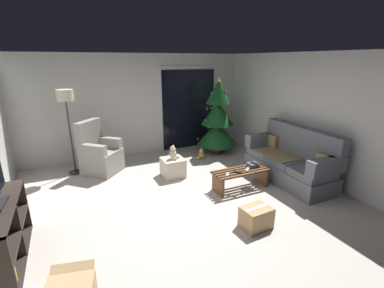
{
  "coord_description": "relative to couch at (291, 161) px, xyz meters",
  "views": [
    {
      "loc": [
        -1.62,
        -3.61,
        2.35
      ],
      "look_at": [
        0.4,
        0.7,
        0.85
      ],
      "focal_mm": 25.15,
      "sensor_mm": 36.0,
      "label": 1
    }
  ],
  "objects": [
    {
      "name": "ground_plane",
      "position": [
        -2.32,
        -0.11,
        -0.4
      ],
      "size": [
        7.0,
        7.0,
        0.0
      ],
      "primitive_type": "plane",
      "color": "#BCB2A8"
    },
    {
      "name": "patio_door_glass",
      "position": [
        -0.95,
        2.86,
        0.65
      ],
      "size": [
        1.5,
        0.02,
        2.1
      ],
      "primitive_type": "cube",
      "color": "black",
      "rests_on": "ground"
    },
    {
      "name": "ottoman",
      "position": [
        -2.09,
        1.17,
        -0.21
      ],
      "size": [
        0.44,
        0.44,
        0.39
      ],
      "primitive_type": "cube",
      "color": "beige",
      "rests_on": "ground"
    },
    {
      "name": "cell_phone",
      "position": [
        -0.82,
        0.13,
        0.05
      ],
      "size": [
        0.11,
        0.16,
        0.01
      ],
      "primitive_type": "cube",
      "rotation": [
        0.0,
        0.0,
        0.31
      ],
      "color": "black",
      "rests_on": "book_stack"
    },
    {
      "name": "remote_white",
      "position": [
        -1.02,
        0.05,
        -0.02
      ],
      "size": [
        0.15,
        0.13,
        0.02
      ],
      "primitive_type": "cube",
      "rotation": [
        0.0,
        0.0,
        2.28
      ],
      "color": "silver",
      "rests_on": "coffee_table"
    },
    {
      "name": "couch",
      "position": [
        0.0,
        0.0,
        0.0
      ],
      "size": [
        0.82,
        1.96,
        1.08
      ],
      "color": "slate",
      "rests_on": "ground"
    },
    {
      "name": "floor_lamp",
      "position": [
        -3.94,
        2.23,
        1.11
      ],
      "size": [
        0.32,
        0.32,
        1.78
      ],
      "color": "#2D2D30",
      "rests_on": "ground"
    },
    {
      "name": "teddy_bear_cream",
      "position": [
        -2.08,
        1.16,
        0.11
      ],
      "size": [
        0.21,
        0.22,
        0.29
      ],
      "color": "beige",
      "rests_on": "ottoman"
    },
    {
      "name": "coffee_table",
      "position": [
        -1.13,
        0.1,
        -0.15
      ],
      "size": [
        1.1,
        0.4,
        0.37
      ],
      "color": "brown",
      "rests_on": "ground"
    },
    {
      "name": "patio_door_frame",
      "position": [
        -0.95,
        2.88,
        0.7
      ],
      "size": [
        1.6,
        0.02,
        2.2
      ],
      "primitive_type": "cube",
      "color": "silver",
      "rests_on": "ground"
    },
    {
      "name": "remote_silver",
      "position": [
        -1.48,
        0.02,
        -0.02
      ],
      "size": [
        0.14,
        0.15,
        0.02
      ],
      "primitive_type": "cube",
      "rotation": [
        0.0,
        0.0,
        2.43
      ],
      "color": "#ADADB2",
      "rests_on": "coffee_table"
    },
    {
      "name": "christmas_tree",
      "position": [
        -0.47,
        2.13,
        0.47
      ],
      "size": [
        1.04,
        1.04,
        1.94
      ],
      "color": "#4C1E19",
      "rests_on": "ground"
    },
    {
      "name": "remote_black",
      "position": [
        -1.26,
        0.02,
        -0.02
      ],
      "size": [
        0.14,
        0.15,
        0.02
      ],
      "primitive_type": "cube",
      "rotation": [
        0.0,
        0.0,
        0.72
      ],
      "color": "black",
      "rests_on": "coffee_table"
    },
    {
      "name": "teddy_bear_honey_by_tree",
      "position": [
        -1.1,
        1.82,
        -0.28
      ],
      "size": [
        0.21,
        0.22,
        0.29
      ],
      "color": "tan",
      "rests_on": "ground"
    },
    {
      "name": "wall_back",
      "position": [
        -2.32,
        2.95,
        0.85
      ],
      "size": [
        5.72,
        0.12,
        2.5
      ],
      "primitive_type": "cube",
      "color": "silver",
      "rests_on": "ground"
    },
    {
      "name": "cardboard_box_taped_mid_floor",
      "position": [
        -1.65,
        -1.04,
        -0.24
      ],
      "size": [
        0.44,
        0.35,
        0.32
      ],
      "color": "tan",
      "rests_on": "ground"
    },
    {
      "name": "book_stack",
      "position": [
        -0.83,
        0.14,
        0.01
      ],
      "size": [
        0.22,
        0.2,
        0.07
      ],
      "color": "#285684",
      "rests_on": "coffee_table"
    },
    {
      "name": "wall_right",
      "position": [
        0.54,
        -0.11,
        0.85
      ],
      "size": [
        0.12,
        6.0,
        2.5
      ],
      "primitive_type": "cube",
      "color": "silver",
      "rests_on": "ground"
    },
    {
      "name": "armchair",
      "position": [
        -3.43,
        2.05,
        0.0
      ],
      "size": [
        0.97,
        0.97,
        1.13
      ],
      "color": "gray",
      "rests_on": "ground"
    }
  ]
}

